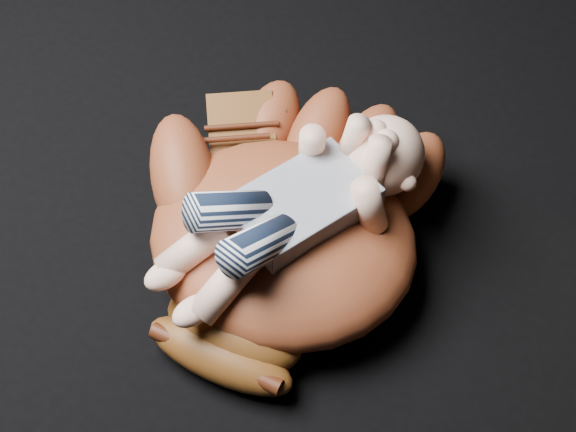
{
  "coord_description": "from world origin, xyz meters",
  "views": [
    {
      "loc": [
        0.33,
        -0.57,
        0.98
      ],
      "look_at": [
        -0.1,
        -0.04,
        0.08
      ],
      "focal_mm": 55.0,
      "sensor_mm": 36.0,
      "label": 1
    }
  ],
  "objects": [
    {
      "name": "baseball_glove",
      "position": [
        -0.1,
        -0.06,
        0.08
      ],
      "size": [
        0.53,
        0.58,
        0.15
      ],
      "primitive_type": null,
      "rotation": [
        0.0,
        0.0,
        0.23
      ],
      "color": "maroon",
      "rests_on": "ground"
    },
    {
      "name": "newborn_baby",
      "position": [
        -0.09,
        -0.07,
        0.14
      ],
      "size": [
        0.27,
        0.42,
        0.16
      ],
      "primitive_type": null,
      "rotation": [
        0.0,
        0.0,
        -0.24
      ],
      "color": "beige",
      "rests_on": "baseball_glove"
    }
  ]
}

